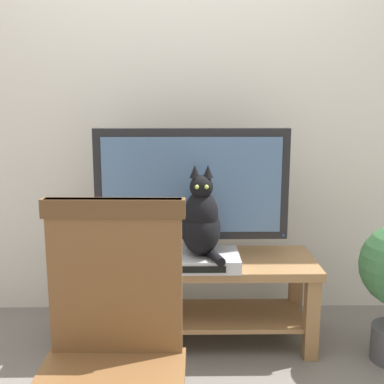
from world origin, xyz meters
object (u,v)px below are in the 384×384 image
Objects in this scene: tv_stand at (192,283)px; tv at (192,189)px; cat at (201,221)px; wooden_chair at (111,345)px; media_box at (201,259)px; book_stack at (106,251)px.

tv is (0.00, 0.06, 0.51)m from tv_stand.
wooden_chair is at bearing -107.05° from cat.
tv is at bearing 105.66° from media_box.
wooden_chair reaches higher than book_stack.
tv_stand is 2.84× the size of cat.
media_box is (0.04, -0.10, 0.17)m from tv_stand.
media_box is 0.84× the size of cat.
tv is 0.22m from cat.
media_box is at bearing -66.08° from tv_stand.
tv is 2.64× the size of media_box.
tv_stand is 0.20m from media_box.
wooden_chair reaches higher than media_box.
tv_stand is at bearing -2.82° from book_stack.
tv is at bearing 77.47° from wooden_chair.
book_stack is (-0.20, 1.14, -0.07)m from wooden_chair.
book_stack is (-0.46, -0.04, -0.33)m from tv.
cat reaches higher than book_stack.
media_box is 1.59× the size of book_stack.
tv_stand is 0.51m from tv.
tv_stand is 3.37× the size of media_box.
tv_stand is 1.28× the size of tv.
media_box is 0.52m from book_stack.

